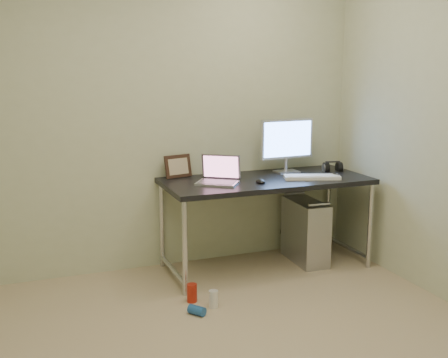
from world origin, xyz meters
TOP-DOWN VIEW (x-y plane):
  - wall_back at (0.00, 1.75)m, footprint 3.50×0.02m
  - desk at (0.84, 1.39)m, footprint 1.66×0.73m
  - tower_computer at (1.22, 1.39)m, footprint 0.24×0.51m
  - cable_a at (1.17, 1.70)m, footprint 0.01×0.16m
  - cable_b at (1.26, 1.68)m, footprint 0.02×0.11m
  - can_red at (0.06, 0.93)m, footprint 0.10×0.10m
  - can_white at (0.17, 0.79)m, footprint 0.09×0.09m
  - can_blue at (0.02, 0.72)m, footprint 0.12×0.13m
  - laptop at (0.42, 1.37)m, footprint 0.40×0.38m
  - monitor at (1.12, 1.57)m, footprint 0.49×0.15m
  - keyboard at (1.18, 1.25)m, footprint 0.47×0.28m
  - mouse_right at (1.38, 1.22)m, footprint 0.08×0.12m
  - mouse_left at (0.73, 1.25)m, footprint 0.09×0.12m
  - headphones at (1.52, 1.47)m, footprint 0.18×0.10m
  - picture_frame at (0.19, 1.69)m, footprint 0.24×0.12m
  - webcam at (0.50, 1.65)m, footprint 0.04×0.03m

SIDE VIEW (x-z plane):
  - can_blue at x=0.02m, z-range 0.00..0.06m
  - can_white at x=0.17m, z-range 0.00..0.12m
  - can_red at x=0.06m, z-range 0.00..0.13m
  - tower_computer at x=1.22m, z-range -0.02..0.55m
  - cable_b at x=1.26m, z-range 0.02..0.74m
  - cable_a at x=1.17m, z-range 0.06..0.74m
  - desk at x=0.84m, z-range 0.30..1.05m
  - keyboard at x=1.18m, z-range 0.75..0.78m
  - mouse_left at x=0.73m, z-range 0.75..0.79m
  - mouse_right at x=1.38m, z-range 0.75..0.79m
  - headphones at x=1.52m, z-range 0.72..0.83m
  - laptop at x=0.42m, z-range 0.69..0.91m
  - webcam at x=0.50m, z-range 0.78..0.90m
  - picture_frame at x=0.19m, z-range 0.75..0.94m
  - monitor at x=1.12m, z-range 0.79..1.25m
  - wall_back at x=0.00m, z-range 0.00..2.50m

